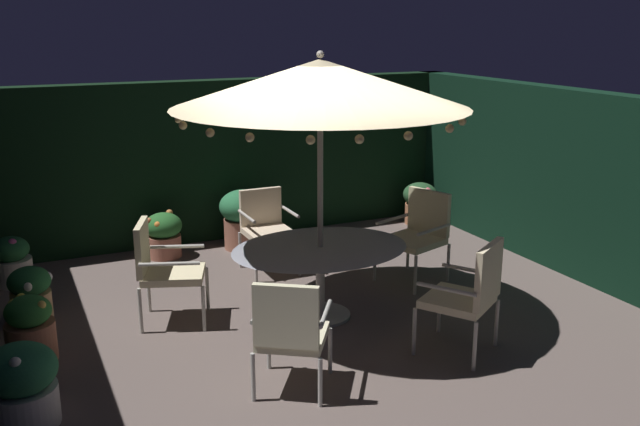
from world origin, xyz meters
TOP-DOWN VIEW (x-y plane):
  - ground_plane at (0.00, 0.00)m, footprint 6.82×6.66m
  - hedge_backdrop_rear at (0.00, 3.18)m, footprint 6.82×0.30m
  - hedge_backdrop_right at (3.26, 0.00)m, footprint 0.30×6.66m
  - patio_dining_table at (0.00, 0.11)m, footprint 1.79×1.40m
  - patio_umbrella at (0.00, 0.11)m, footprint 2.82×2.82m
  - patio_chair_north at (0.86, -1.19)m, footprint 0.82×0.82m
  - patio_chair_northeast at (1.47, 0.62)m, footprint 0.79×0.79m
  - patio_chair_east at (-0.00, 1.66)m, footprint 0.57×0.60m
  - patio_chair_southeast at (-1.46, 0.64)m, footprint 0.78×0.73m
  - patio_chair_south at (-0.86, -1.18)m, footprint 0.78×0.78m
  - potted_plant_left_near at (2.74, 2.57)m, footprint 0.50×0.50m
  - potted_plant_back_left at (-2.83, -0.78)m, footprint 0.54×0.54m
  - potted_plant_front_corner at (0.02, 2.56)m, footprint 0.61×0.61m
  - potted_plant_left_far at (-2.71, 0.30)m, footprint 0.43×0.43m
  - potted_plant_right_far at (-2.80, 2.40)m, footprint 0.44×0.44m
  - potted_plant_right_near at (-2.66, 1.09)m, footprint 0.42×0.42m
  - potted_plant_back_center at (-1.01, 2.62)m, footprint 0.47×0.47m

SIDE VIEW (x-z plane):
  - ground_plane at x=0.00m, z-range -0.02..0.00m
  - potted_plant_right_far at x=-2.80m, z-range 0.00..0.56m
  - potted_plant_back_center at x=-1.01m, z-range 0.02..0.59m
  - potted_plant_left_far at x=-2.71m, z-range 0.00..0.61m
  - potted_plant_right_near at x=-2.66m, z-range 0.02..0.62m
  - potted_plant_left_near at x=2.74m, z-range 0.02..0.63m
  - potted_plant_back_left at x=-2.83m, z-range 0.01..0.65m
  - potted_plant_front_corner at x=0.02m, z-range 0.03..0.81m
  - patio_chair_south at x=-0.86m, z-range 0.06..1.05m
  - patio_chair_east at x=0.00m, z-range 0.09..1.05m
  - patio_chair_northeast at x=1.47m, z-range 0.07..1.10m
  - patio_chair_southeast at x=-1.46m, z-range 0.08..1.11m
  - patio_chair_north at x=0.86m, z-range 0.07..1.13m
  - patio_dining_table at x=0.00m, z-range 0.25..0.99m
  - hedge_backdrop_rear at x=0.00m, z-range 0.00..2.14m
  - hedge_backdrop_right at x=3.26m, z-range 0.00..2.14m
  - patio_umbrella at x=0.00m, z-range 1.01..3.65m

